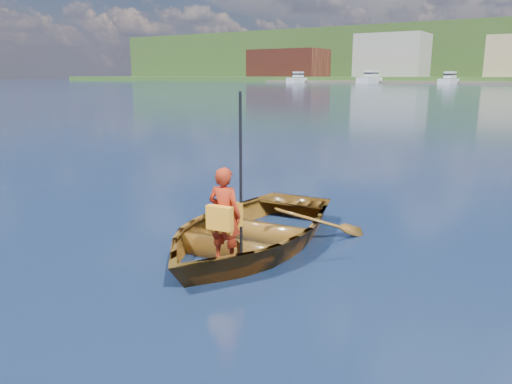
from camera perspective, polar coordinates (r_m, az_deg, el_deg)
name	(u,v)px	position (r m, az deg, el deg)	size (l,w,h in m)	color
ground	(229,220)	(8.52, -3.05, -3.19)	(600.00, 600.00, 0.00)	#0E1C3C
rowboat	(248,229)	(7.17, -0.88, -4.30)	(3.07, 4.06, 0.79)	brown
child_paddler	(225,215)	(6.21, -3.58, -2.63)	(0.47, 0.37, 2.12)	#B02A12
hillside_trees	(508,41)	(238.63, 26.89, 15.17)	(322.16, 84.36, 25.09)	#382314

